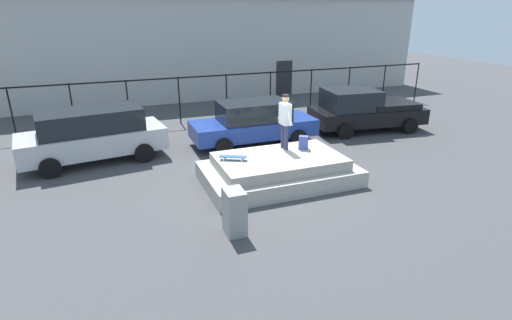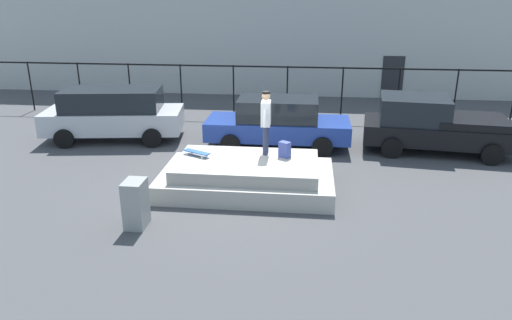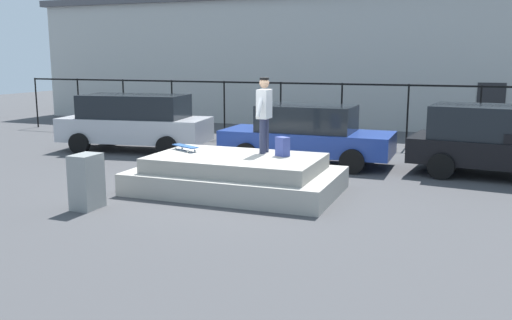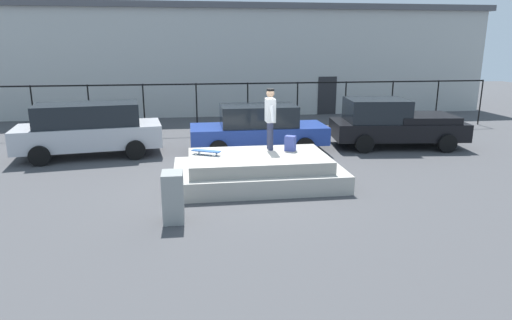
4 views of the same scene
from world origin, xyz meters
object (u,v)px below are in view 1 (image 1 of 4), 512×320
(backpack, at_px, (303,143))
(car_silver_hatchback_near, at_px, (92,134))
(utility_box, at_px, (235,212))
(car_blue_sedan_mid, at_px, (254,122))
(skateboarder, at_px, (285,118))
(skateboard, at_px, (233,157))
(car_black_pickup_far, at_px, (364,110))

(backpack, xyz_separation_m, car_silver_hatchback_near, (-6.10, 3.53, -0.07))
(car_silver_hatchback_near, height_order, utility_box, car_silver_hatchback_near)
(car_blue_sedan_mid, bearing_deg, skateboarder, -92.44)
(skateboard, xyz_separation_m, car_blue_sedan_mid, (1.93, 3.48, -0.06))
(backpack, distance_m, car_blue_sedan_mid, 3.36)
(skateboard, xyz_separation_m, car_silver_hatchback_near, (-3.77, 3.68, 0.04))
(skateboarder, distance_m, skateboard, 2.05)
(skateboarder, distance_m, utility_box, 4.14)
(skateboarder, relative_size, car_blue_sedan_mid, 0.36)
(car_black_pickup_far, xyz_separation_m, utility_box, (-7.75, -6.12, -0.34))
(skateboard, bearing_deg, skateboarder, 12.67)
(car_blue_sedan_mid, bearing_deg, car_black_pickup_far, 0.96)
(skateboarder, distance_m, backpack, 0.96)
(car_silver_hatchback_near, bearing_deg, car_blue_sedan_mid, -2.05)
(backpack, height_order, car_silver_hatchback_near, car_silver_hatchback_near)
(skateboarder, height_order, car_blue_sedan_mid, skateboarder)
(backpack, relative_size, car_blue_sedan_mid, 0.09)
(car_silver_hatchback_near, distance_m, car_blue_sedan_mid, 5.71)
(skateboard, relative_size, car_blue_sedan_mid, 0.17)
(skateboard, height_order, car_black_pickup_far, car_black_pickup_far)
(utility_box, bearing_deg, skateboarder, 49.00)
(car_black_pickup_far, bearing_deg, car_silver_hatchback_near, 179.35)
(utility_box, bearing_deg, car_blue_sedan_mid, 65.90)
(skateboard, bearing_deg, car_silver_hatchback_near, 135.66)
(skateboard, height_order, car_blue_sedan_mid, car_blue_sedan_mid)
(car_silver_hatchback_near, bearing_deg, utility_box, -64.62)
(car_blue_sedan_mid, distance_m, utility_box, 6.64)
(backpack, bearing_deg, car_black_pickup_far, -111.95)
(skateboarder, relative_size, car_black_pickup_far, 0.35)
(utility_box, bearing_deg, car_black_pickup_far, 38.62)
(skateboarder, bearing_deg, utility_box, -131.30)
(skateboard, xyz_separation_m, car_black_pickup_far, (6.94, 3.56, -0.02))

